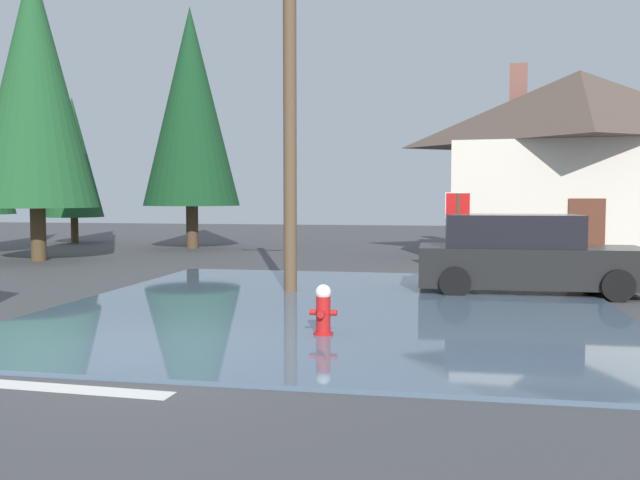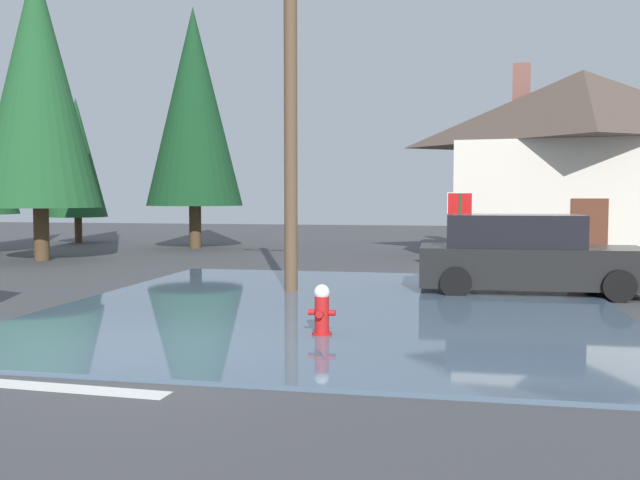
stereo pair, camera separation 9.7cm
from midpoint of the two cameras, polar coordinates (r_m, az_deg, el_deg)
ground_plane at (r=9.57m, az=-14.72°, el=-9.25°), size 80.00×80.00×0.10m
flood_puddle at (r=12.78m, az=1.22°, el=-5.51°), size 10.02×10.93×0.06m
fire_hydrant at (r=10.00m, az=-0.01°, el=-5.99°), size 0.40×0.34×0.79m
utility_pole at (r=14.65m, az=-2.71°, el=11.60°), size 1.60×0.28×7.83m
stop_sign_far at (r=19.07m, az=11.21°, el=2.00°), size 0.68×0.20×2.17m
house at (r=24.25m, az=20.49°, el=6.13°), size 8.85×7.48×6.66m
parked_car at (r=15.15m, az=16.41°, el=-1.29°), size 4.63×2.04×1.68m
pine_tree_tall_left at (r=23.94m, az=-22.72°, el=11.80°), size 3.79×3.79×9.46m
pine_tree_short_left at (r=27.76m, az=-10.77°, el=10.77°), size 3.76×3.76×9.40m
pine_tree_far_center at (r=32.16m, az=-19.89°, el=6.45°), size 2.55×2.55×6.37m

